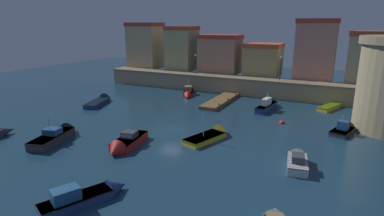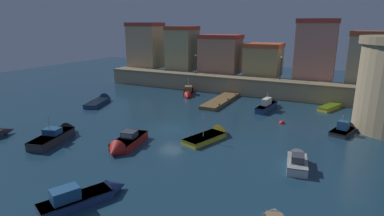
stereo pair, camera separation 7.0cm
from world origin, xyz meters
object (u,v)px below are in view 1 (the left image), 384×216
Objects in this scene: quay_lamp_1 at (281,64)px; moored_boat_10 at (334,105)px; moored_boat_6 at (88,195)px; moored_boat_7 at (125,144)px; moored_boat_11 at (345,129)px; moored_boat_4 at (268,105)px; quay_lamp_0 at (196,61)px; mooring_buoy_0 at (282,123)px; moored_boat_1 at (213,135)px; moored_boat_0 at (297,160)px; moored_boat_9 at (58,135)px; moored_boat_3 at (101,101)px; moored_boat_2 at (188,93)px.

moored_boat_10 is at bearing -17.41° from quay_lamp_1.
moored_boat_6 is 35.82m from moored_boat_10.
quay_lamp_1 is at bearing 94.25° from moored_boat_10.
moored_boat_7 is 23.19m from moored_boat_11.
moored_boat_10 is at bearing -49.00° from moored_boat_4.
moored_boat_7 is at bearing 164.20° from moored_boat_4.
moored_boat_6 is 1.28× the size of moored_boat_11.
quay_lamp_0 reaches higher than moored_boat_4.
mooring_buoy_0 is at bearing 4.35° from moored_boat_6.
moored_boat_7 is (5.80, -27.39, -4.57)m from quay_lamp_0.
moored_boat_7 is 18.45m from mooring_buoy_0.
moored_boat_10 is at bearing 24.63° from moored_boat_11.
moored_boat_1 is at bearing -96.51° from quay_lamp_1.
moored_boat_11 is (1.50, -10.79, 0.07)m from moored_boat_10.
moored_boat_0 is at bearing -150.86° from moored_boat_4.
moored_boat_6 is at bearing -137.24° from moored_boat_9.
moored_boat_10 is at bearing 64.30° from mooring_buoy_0.
quay_lamp_1 is at bearing -75.07° from moored_boat_3.
moored_boat_7 is at bearing 93.22° from moored_boat_0.
moored_boat_4 is at bearing -90.70° from moored_boat_3.
moored_boat_0 reaches higher than moored_boat_10.
moored_boat_1 is 0.95× the size of moored_boat_2.
moored_boat_6 is 0.91× the size of moored_boat_10.
moored_boat_6 reaches higher than moored_boat_0.
quay_lamp_0 is 0.54× the size of moored_boat_1.
moored_boat_9 is (-2.62, -23.75, 0.10)m from moored_boat_2.
moored_boat_3 is (-8.33, -14.98, -4.70)m from quay_lamp_0.
quay_lamp_0 reaches higher than moored_boat_6.
quay_lamp_1 reaches higher than moored_boat_10.
quay_lamp_1 is at bearing 5.63° from moored_boat_0.
quay_lamp_1 is 36.47m from moored_boat_6.
moored_boat_3 is at bearing 109.58° from moored_boat_11.
quay_lamp_0 is at bearing -47.34° from moored_boat_3.
moored_boat_2 is 1.09× the size of moored_boat_7.
quay_lamp_0 reaches higher than moored_boat_0.
moored_boat_0 is 11.37m from mooring_buoy_0.
moored_boat_11 reaches higher than moored_boat_3.
moored_boat_0 is at bearing -73.28° from mooring_buoy_0.
moored_boat_11 is at bearing -150.43° from moored_boat_10.
moored_boat_4 reaches higher than moored_boat_0.
moored_boat_1 is at bearing 62.24° from moored_boat_0.
moored_boat_1 is at bearing 9.90° from moored_boat_2.
moored_boat_9 is 30.05m from moored_boat_11.
moored_boat_4 is 1.14× the size of moored_boat_6.
moored_boat_2 is at bearing 39.69° from moored_boat_6.
moored_boat_9 is at bearing -119.65° from quay_lamp_1.
moored_boat_9 reaches higher than moored_boat_4.
moored_boat_3 is (-29.21, 9.13, -0.15)m from moored_boat_0.
mooring_buoy_0 is (25.95, 1.75, -0.30)m from moored_boat_3.
moored_boat_7 is 1.30× the size of moored_boat_11.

